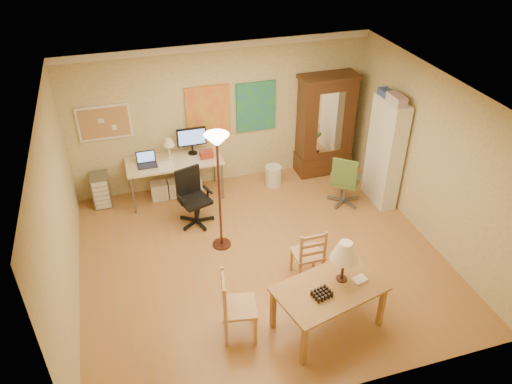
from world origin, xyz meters
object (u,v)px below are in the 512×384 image
object	(u,v)px
office_chair_green	(344,191)
bookshelf	(385,153)
computer_desk	(177,174)
armoire	(324,131)
dining_table	(335,277)
office_chair_black	(195,209)

from	to	relation	value
office_chair_green	bookshelf	xyz separation A→B (m)	(0.67, -0.07, 0.71)
computer_desk	armoire	bearing A→B (deg)	1.58
office_chair_green	bookshelf	world-z (taller)	bookshelf
dining_table	computer_desk	world-z (taller)	dining_table
dining_table	computer_desk	size ratio (longest dim) A/B	0.90
dining_table	office_chair_green	distance (m)	2.95
office_chair_black	bookshelf	world-z (taller)	bookshelf
dining_table	office_chair_black	bearing A→B (deg)	115.25
office_chair_green	computer_desk	bearing A→B (deg)	158.41
dining_table	office_chair_green	world-z (taller)	dining_table
dining_table	office_chair_black	world-z (taller)	dining_table
office_chair_black	office_chair_green	xyz separation A→B (m)	(2.69, -0.21, -0.00)
office_chair_green	dining_table	bearing A→B (deg)	-118.55
office_chair_black	office_chair_green	size ratio (longest dim) A/B	1.01
bookshelf	office_chair_green	bearing A→B (deg)	174.17
armoire	bookshelf	bearing A→B (deg)	-65.22
dining_table	office_chair_green	xyz separation A→B (m)	(1.39, 2.55, -0.55)
office_chair_black	bookshelf	xyz separation A→B (m)	(3.36, -0.28, 0.71)
computer_desk	bookshelf	distance (m)	3.73
office_chair_green	armoire	size ratio (longest dim) A/B	0.50
office_chair_black	armoire	xyz separation A→B (m)	(2.77, 0.99, 0.60)
armoire	office_chair_green	bearing A→B (deg)	-94.00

